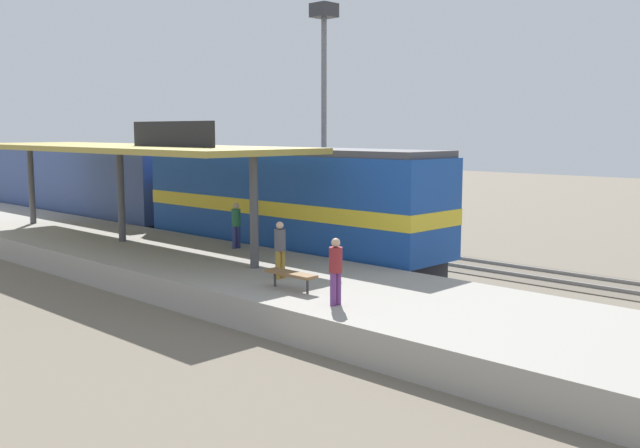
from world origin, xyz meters
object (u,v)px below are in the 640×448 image
Objects in this scene: light_mast at (324,69)px; person_waiting at (236,223)px; platform_bench at (291,274)px; passenger_carriage_front at (69,183)px; locomotive at (286,203)px; person_walking at (280,247)px; person_boarding at (336,268)px.

light_mast is 13.35m from person_waiting.
passenger_carriage_front is (6.00, 24.53, 0.97)m from platform_bench.
person_waiting reaches higher than platform_bench.
platform_bench is at bearing -117.82° from person_waiting.
platform_bench is at bearing -132.57° from locomotive.
locomotive is 0.72× the size of passenger_carriage_front.
person_boarding is (-1.26, -3.41, 0.00)m from person_walking.
person_waiting is (-10.34, -5.34, -6.54)m from light_mast.
passenger_carriage_front is at bearing 90.00° from locomotive.
person_waiting is 9.45m from person_boarding.
passenger_carriage_front is at bearing 121.69° from light_mast.
person_walking is 1.00× the size of person_boarding.
person_walking is (-5.15, -23.19, -0.46)m from passenger_carriage_front.
person_walking is (0.85, 1.35, 0.51)m from platform_bench.
person_boarding is (-6.41, -26.59, -0.46)m from passenger_carriage_front.
light_mast is 6.84× the size of person_boarding.
passenger_carriage_front is 27.36m from person_boarding.
person_boarding is at bearing -101.23° from platform_bench.
person_walking is (-2.61, -5.21, 0.00)m from person_waiting.
platform_bench is 0.08× the size of passenger_carriage_front.
platform_bench is 0.12× the size of locomotive.
light_mast reaches higher than passenger_carriage_front.
light_mast is at bearing 27.31° from person_waiting.
locomotive is at bearing -90.00° from passenger_carriage_front.
platform_bench is 0.99× the size of person_boarding.
light_mast is at bearing 39.17° from person_walking.
locomotive reaches higher than platform_bench.
platform_bench is 25.27m from passenger_carriage_front.
locomotive is at bearing 45.20° from person_walking.
platform_bench is 19.54m from light_mast.
light_mast reaches higher than person_boarding.
passenger_carriage_front is 1.71× the size of light_mast.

